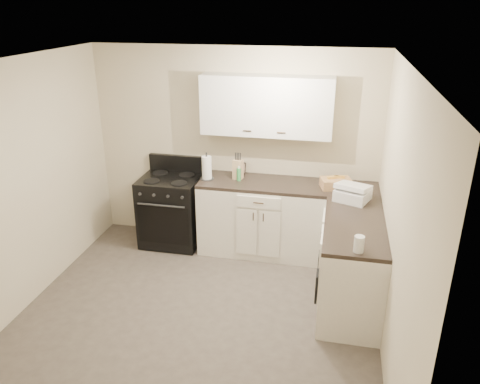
% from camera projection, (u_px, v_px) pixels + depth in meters
% --- Properties ---
extents(floor, '(3.60, 3.60, 0.00)m').
position_uv_depth(floor, '(196.00, 317.00, 4.76)').
color(floor, '#473F38').
rests_on(floor, ground).
extents(ceiling, '(3.60, 3.60, 0.00)m').
position_uv_depth(ceiling, '(186.00, 65.00, 3.80)').
color(ceiling, white).
rests_on(ceiling, wall_back).
extents(wall_back, '(3.60, 0.00, 3.60)m').
position_uv_depth(wall_back, '(234.00, 148.00, 5.91)').
color(wall_back, beige).
rests_on(wall_back, ground).
extents(wall_right, '(0.00, 3.60, 3.60)m').
position_uv_depth(wall_right, '(396.00, 223.00, 3.94)').
color(wall_right, beige).
rests_on(wall_right, ground).
extents(wall_left, '(0.00, 3.60, 3.60)m').
position_uv_depth(wall_left, '(17.00, 190.00, 4.62)').
color(wall_left, beige).
rests_on(wall_left, ground).
extents(wall_front, '(3.60, 0.00, 3.60)m').
position_uv_depth(wall_front, '(96.00, 331.00, 2.65)').
color(wall_front, beige).
rests_on(wall_front, ground).
extents(base_cabinets_back, '(1.55, 0.60, 0.90)m').
position_uv_depth(base_cabinets_back, '(262.00, 218.00, 5.86)').
color(base_cabinets_back, silver).
rests_on(base_cabinets_back, floor).
extents(base_cabinets_right, '(0.60, 1.90, 0.90)m').
position_uv_depth(base_cabinets_right, '(350.00, 253.00, 5.07)').
color(base_cabinets_right, silver).
rests_on(base_cabinets_right, floor).
extents(countertop_back, '(1.55, 0.60, 0.04)m').
position_uv_depth(countertop_back, '(263.00, 184.00, 5.68)').
color(countertop_back, black).
rests_on(countertop_back, base_cabinets_back).
extents(countertop_right, '(0.60, 1.90, 0.04)m').
position_uv_depth(countertop_right, '(354.00, 213.00, 4.89)').
color(countertop_right, black).
rests_on(countertop_right, base_cabinets_right).
extents(upper_cabinets, '(1.55, 0.30, 0.70)m').
position_uv_depth(upper_cabinets, '(267.00, 106.00, 5.47)').
color(upper_cabinets, silver).
rests_on(upper_cabinets, wall_back).
extents(stove, '(0.74, 0.63, 0.90)m').
position_uv_depth(stove, '(171.00, 210.00, 6.06)').
color(stove, black).
rests_on(stove, floor).
extents(knife_block, '(0.13, 0.12, 0.24)m').
position_uv_depth(knife_block, '(238.00, 169.00, 5.73)').
color(knife_block, tan).
rests_on(knife_block, countertop_back).
extents(paper_towel, '(0.15, 0.15, 0.29)m').
position_uv_depth(paper_towel, '(207.00, 168.00, 5.72)').
color(paper_towel, white).
rests_on(paper_towel, countertop_back).
extents(soap_bottle, '(0.06, 0.06, 0.16)m').
position_uv_depth(soap_bottle, '(239.00, 174.00, 5.69)').
color(soap_bottle, green).
rests_on(soap_bottle, countertop_back).
extents(picture_frame, '(0.12, 0.06, 0.14)m').
position_uv_depth(picture_frame, '(241.00, 168.00, 5.94)').
color(picture_frame, black).
rests_on(picture_frame, countertop_back).
extents(wicker_basket, '(0.39, 0.31, 0.11)m').
position_uv_depth(wicker_basket, '(336.00, 183.00, 5.48)').
color(wicker_basket, tan).
rests_on(wicker_basket, countertop_right).
extents(countertop_grill, '(0.43, 0.42, 0.13)m').
position_uv_depth(countertop_grill, '(353.00, 195.00, 5.14)').
color(countertop_grill, white).
rests_on(countertop_grill, countertop_right).
extents(glass_jar, '(0.10, 0.10, 0.15)m').
position_uv_depth(glass_jar, '(359.00, 244.00, 4.08)').
color(glass_jar, silver).
rests_on(glass_jar, countertop_right).
extents(oven_mitt_near, '(0.02, 0.17, 0.30)m').
position_uv_depth(oven_mitt_near, '(317.00, 286.00, 4.51)').
color(oven_mitt_near, black).
rests_on(oven_mitt_near, base_cabinets_right).
extents(oven_mitt_far, '(0.02, 0.15, 0.26)m').
position_uv_depth(oven_mitt_far, '(319.00, 264.00, 4.85)').
color(oven_mitt_far, black).
rests_on(oven_mitt_far, base_cabinets_right).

